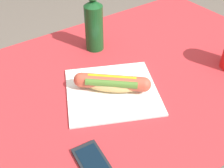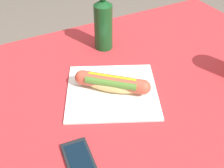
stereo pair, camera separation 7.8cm
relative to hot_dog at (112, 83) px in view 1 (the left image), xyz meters
The scene contains 5 objects.
dining_table 0.19m from the hot_dog, 150.80° to the right, with size 1.23×0.77×0.72m.
paper_wrapper 0.03m from the hot_dog, 131.55° to the right, with size 0.26×0.25×0.01m, color white.
hot_dog is the anchor object (origin of this frame).
cell_phone 0.26m from the hot_dog, 46.54° to the left, with size 0.07×0.13×0.01m.
soda_bottle 0.26m from the hot_dog, 110.61° to the right, with size 0.06×0.06×0.22m.
Camera 1 is at (0.41, 0.53, 1.25)m, focal length 43.51 mm.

